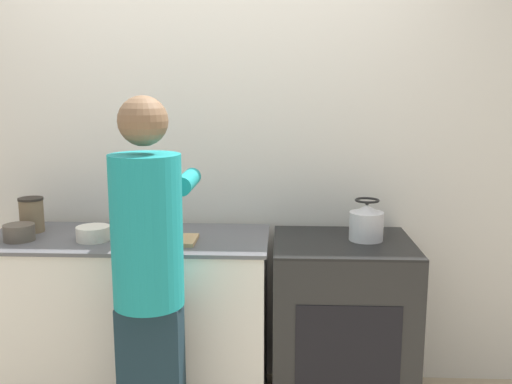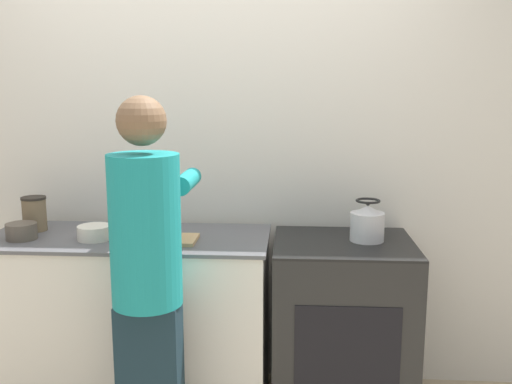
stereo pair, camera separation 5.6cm
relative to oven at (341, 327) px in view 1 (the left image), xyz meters
The scene contains 10 objects.
wall_back 1.17m from the oven, 152.75° to the left, with size 8.00×0.05×2.60m.
counter 1.09m from the oven, behind, with size 1.42×0.60×0.92m.
oven is the anchor object (origin of this frame).
person 1.09m from the oven, 150.19° to the right, with size 0.33×0.57×1.63m.
cutting_board 1.02m from the oven, behind, with size 0.34×0.20×0.02m.
knife 1.07m from the oven, behind, with size 0.20×0.11×0.01m.
kettle 0.55m from the oven, 13.75° to the left, with size 0.17×0.17×0.21m.
bowl_prep 1.67m from the oven, behind, with size 0.15×0.15×0.08m.
bowl_mixing 1.33m from the oven, behind, with size 0.16×0.16×0.07m.
canister_jar 1.70m from the oven, behind, with size 0.13×0.13×0.18m.
Camera 1 is at (0.41, -2.45, 1.66)m, focal length 40.00 mm.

